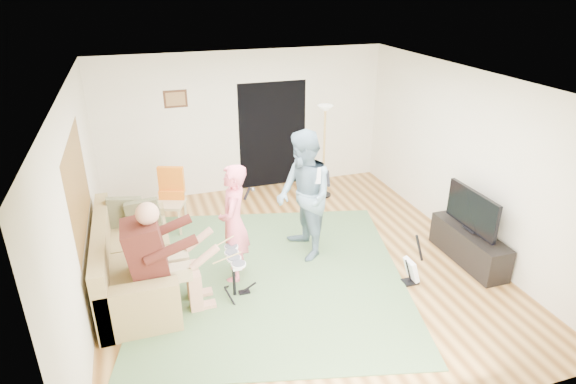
# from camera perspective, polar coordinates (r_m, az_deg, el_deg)

# --- Properties ---
(floor) EXTENTS (6.00, 6.00, 0.00)m
(floor) POSITION_cam_1_polar(r_m,az_deg,el_deg) (7.20, 0.75, -8.57)
(floor) COLOR brown
(floor) RESTS_ON ground
(walls) EXTENTS (5.50, 6.00, 2.70)m
(walls) POSITION_cam_1_polar(r_m,az_deg,el_deg) (6.57, 0.82, 1.38)
(walls) COLOR silver
(walls) RESTS_ON floor
(ceiling) EXTENTS (6.00, 6.00, 0.00)m
(ceiling) POSITION_cam_1_polar(r_m,az_deg,el_deg) (6.18, 0.89, 13.01)
(ceiling) COLOR white
(ceiling) RESTS_ON walls
(window_blinds) EXTENTS (0.00, 2.05, 2.05)m
(window_blinds) POSITION_cam_1_polar(r_m,az_deg,el_deg) (6.43, -23.63, 0.66)
(window_blinds) COLOR olive
(window_blinds) RESTS_ON walls
(doorway) EXTENTS (2.10, 0.00, 2.10)m
(doorway) POSITION_cam_1_polar(r_m,az_deg,el_deg) (9.52, -1.83, 6.74)
(doorway) COLOR black
(doorway) RESTS_ON walls
(picture_frame) EXTENTS (0.42, 0.03, 0.32)m
(picture_frame) POSITION_cam_1_polar(r_m,az_deg,el_deg) (8.98, -13.19, 10.69)
(picture_frame) COLOR #3F2314
(picture_frame) RESTS_ON walls
(area_rug) EXTENTS (4.43, 4.66, 0.02)m
(area_rug) POSITION_cam_1_polar(r_m,az_deg,el_deg) (6.95, -1.81, -9.88)
(area_rug) COLOR #4D6E43
(area_rug) RESTS_ON floor
(sofa) EXTENTS (0.96, 2.33, 0.94)m
(sofa) POSITION_cam_1_polar(r_m,az_deg,el_deg) (6.92, -18.32, -8.38)
(sofa) COLOR #A08750
(sofa) RESTS_ON floor
(drummer) EXTENTS (0.98, 0.55, 1.51)m
(drummer) POSITION_cam_1_polar(r_m,az_deg,el_deg) (6.21, -14.34, -8.83)
(drummer) COLOR #4C1C15
(drummer) RESTS_ON sofa
(drum_kit) EXTENTS (0.35, 0.63, 0.65)m
(drum_kit) POSITION_cam_1_polar(r_m,az_deg,el_deg) (6.45, -6.43, -10.04)
(drum_kit) COLOR black
(drum_kit) RESTS_ON floor
(singer) EXTENTS (0.59, 0.71, 1.69)m
(singer) POSITION_cam_1_polar(r_m,az_deg,el_deg) (6.56, -6.45, -3.73)
(singer) COLOR #EF687C
(singer) RESTS_ON floor
(microphone) EXTENTS (0.06, 0.06, 0.24)m
(microphone) POSITION_cam_1_polar(r_m,az_deg,el_deg) (6.41, -4.88, -0.20)
(microphone) COLOR black
(microphone) RESTS_ON singer
(guitarist) EXTENTS (0.78, 0.98, 1.95)m
(guitarist) POSITION_cam_1_polar(r_m,az_deg,el_deg) (7.01, 1.91, -0.48)
(guitarist) COLOR slate
(guitarist) RESTS_ON floor
(guitar_held) EXTENTS (0.32, 0.60, 0.26)m
(guitar_held) POSITION_cam_1_polar(r_m,az_deg,el_deg) (6.94, 3.51, 2.36)
(guitar_held) COLOR silver
(guitar_held) RESTS_ON guitarist
(guitar_spare) EXTENTS (0.27, 0.24, 0.75)m
(guitar_spare) POSITION_cam_1_polar(r_m,az_deg,el_deg) (6.91, 14.47, -8.87)
(guitar_spare) COLOR black
(guitar_spare) RESTS_ON floor
(torchiere_lamp) EXTENTS (0.32, 0.32, 1.78)m
(torchiere_lamp) POSITION_cam_1_polar(r_m,az_deg,el_deg) (8.97, 4.35, 6.73)
(torchiere_lamp) COLOR black
(torchiere_lamp) RESTS_ON floor
(dining_chair) EXTENTS (0.57, 0.60, 1.05)m
(dining_chair) POSITION_cam_1_polar(r_m,az_deg,el_deg) (8.23, -13.77, -1.91)
(dining_chair) COLOR tan
(dining_chair) RESTS_ON floor
(tv_cabinet) EXTENTS (0.40, 1.40, 0.50)m
(tv_cabinet) POSITION_cam_1_polar(r_m,az_deg,el_deg) (7.66, 20.64, -5.98)
(tv_cabinet) COLOR black
(tv_cabinet) RESTS_ON floor
(television) EXTENTS (0.06, 1.05, 0.58)m
(television) POSITION_cam_1_polar(r_m,az_deg,el_deg) (7.36, 21.00, -2.00)
(television) COLOR black
(television) RESTS_ON tv_cabinet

